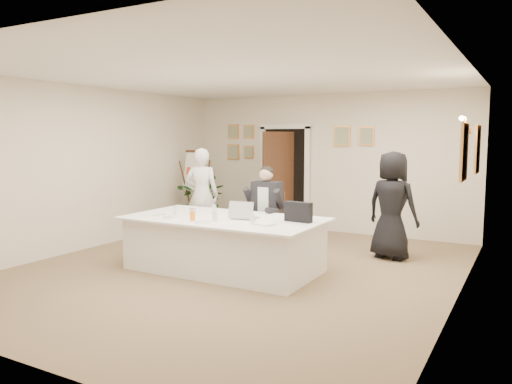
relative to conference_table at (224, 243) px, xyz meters
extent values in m
plane|color=olive|center=(0.15, 0.11, -0.39)|extent=(7.00, 7.00, 0.00)
cube|color=white|center=(0.15, 0.11, 2.41)|extent=(6.00, 7.00, 0.02)
cube|color=#E9E4C5|center=(0.15, 3.61, 1.01)|extent=(6.00, 0.10, 2.80)
cube|color=#E9E4C5|center=(0.15, -3.39, 1.01)|extent=(6.00, 0.10, 2.80)
cube|color=#E9E4C5|center=(-2.85, 0.11, 1.01)|extent=(0.10, 7.00, 2.80)
cube|color=#E9E4C5|center=(3.15, 0.11, 1.01)|extent=(0.10, 7.00, 2.80)
cube|color=black|center=(-0.75, 3.58, 0.66)|extent=(0.92, 0.06, 2.10)
cube|color=white|center=(-1.27, 3.55, 0.66)|extent=(0.10, 0.06, 2.20)
cube|color=white|center=(-0.23, 3.55, 0.66)|extent=(0.10, 0.06, 2.20)
cube|color=#351A11|center=(-0.70, 3.16, 0.64)|extent=(0.33, 0.81, 2.02)
cube|color=white|center=(0.00, 0.00, -0.02)|extent=(2.67, 1.34, 0.75)
cube|color=white|center=(0.00, 0.00, 0.37)|extent=(2.85, 1.52, 0.03)
cube|color=white|center=(-2.29, 2.45, 0.83)|extent=(0.58, 0.26, 0.79)
imported|color=white|center=(-1.51, 1.58, 0.47)|extent=(0.74, 0.61, 1.73)
imported|color=black|center=(1.95, 1.88, 0.46)|extent=(0.94, 0.73, 1.71)
imported|color=#1B531E|center=(-2.17, 2.61, 0.20)|extent=(1.16, 1.04, 1.19)
cube|color=black|center=(1.09, 0.18, 0.52)|extent=(0.40, 0.15, 0.27)
cube|color=white|center=(0.78, -0.25, 0.40)|extent=(0.34, 0.27, 0.03)
cylinder|color=white|center=(-0.94, -0.31, 0.39)|extent=(0.23, 0.23, 0.01)
cylinder|color=white|center=(-0.66, -0.40, 0.39)|extent=(0.28, 0.28, 0.01)
cylinder|color=white|center=(-0.04, -0.48, 0.39)|extent=(0.28, 0.28, 0.01)
cylinder|color=silver|center=(-0.75, -0.16, 0.45)|extent=(0.06, 0.06, 0.14)
cylinder|color=silver|center=(0.07, -0.34, 0.45)|extent=(0.08, 0.08, 0.14)
cylinder|color=silver|center=(0.64, -0.29, 0.45)|extent=(0.07, 0.07, 0.14)
cylinder|color=silver|center=(-0.30, 0.20, 0.45)|extent=(0.06, 0.06, 0.14)
cylinder|color=orange|center=(-0.22, -0.45, 0.45)|extent=(0.09, 0.09, 0.13)
cylinder|color=silver|center=(-0.48, -0.11, 0.44)|extent=(0.12, 0.12, 0.11)
camera|label=1|loc=(3.86, -5.99, 1.54)|focal=35.00mm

